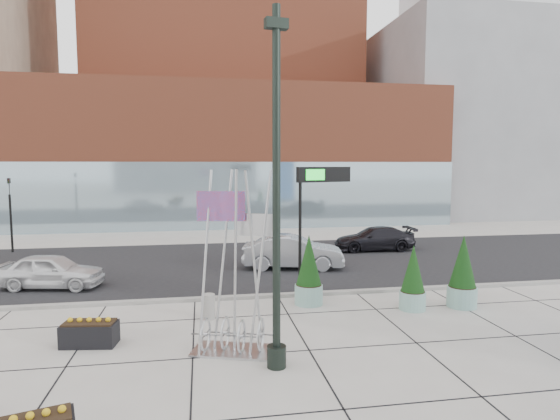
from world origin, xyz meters
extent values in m
plane|color=#9E9991|center=(0.00, 0.00, 0.00)|extent=(160.00, 160.00, 0.00)
cube|color=black|center=(0.00, 10.00, 0.01)|extent=(80.00, 12.00, 0.02)
cube|color=gray|center=(0.00, 4.00, 0.06)|extent=(80.00, 0.30, 0.12)
cube|color=#9C472D|center=(1.00, 27.00, 5.50)|extent=(34.00, 10.00, 11.00)
cube|color=#8CA5B2|center=(1.00, 22.20, 2.50)|extent=(34.00, 0.60, 5.00)
cube|color=slate|center=(26.00, 32.00, 9.00)|extent=(20.00, 18.00, 18.00)
cylinder|color=black|center=(0.00, -1.85, 4.20)|extent=(0.19, 0.19, 8.40)
cylinder|color=black|center=(0.00, -1.85, 0.26)|extent=(0.46, 0.46, 0.52)
cube|color=black|center=(0.00, -1.85, 7.98)|extent=(0.55, 0.31, 0.23)
cube|color=silver|center=(-0.96, -0.74, 0.03)|extent=(2.30, 1.62, 0.06)
cylinder|color=silver|center=(-1.63, -0.93, 2.37)|extent=(0.08, 0.08, 4.75)
cylinder|color=silver|center=(-1.25, -0.60, 2.37)|extent=(0.08, 0.08, 4.75)
cylinder|color=silver|center=(-0.87, -0.83, 2.37)|extent=(0.08, 0.08, 4.75)
cylinder|color=silver|center=(-0.44, -0.55, 2.37)|extent=(0.08, 0.08, 4.75)
cylinder|color=silver|center=(-0.20, -0.98, 2.37)|extent=(0.08, 0.08, 4.75)
torus|color=silver|center=(-1.67, -0.83, 0.46)|extent=(0.32, 0.84, 0.86)
torus|color=silver|center=(-1.20, -0.64, 0.46)|extent=(0.32, 0.84, 0.86)
torus|color=silver|center=(-0.73, -0.83, 0.46)|extent=(0.32, 0.84, 0.86)
torus|color=silver|center=(-0.25, -0.64, 0.46)|extent=(0.32, 0.84, 0.86)
cube|color=red|center=(-1.25, -0.74, 3.80)|extent=(1.22, 0.33, 0.76)
cube|color=silver|center=(-0.39, -0.64, 3.32)|extent=(0.89, 0.41, 0.57)
cylinder|color=gray|center=(-1.55, 2.00, 0.39)|extent=(0.40, 0.40, 0.78)
cylinder|color=black|center=(1.77, 3.80, 2.35)|extent=(0.11, 0.11, 4.70)
cube|color=black|center=(2.78, 3.80, 4.47)|extent=(2.18, 0.90, 0.56)
cube|color=#19D833|center=(2.33, 3.68, 4.47)|extent=(0.75, 0.27, 0.39)
cylinder|color=#82AFA5|center=(7.00, 1.80, 0.35)|extent=(0.99, 0.99, 0.69)
cylinder|color=black|center=(7.00, 1.80, 0.69)|extent=(0.91, 0.91, 0.06)
cone|color=black|center=(7.00, 1.80, 1.59)|extent=(0.89, 0.89, 1.78)
cylinder|color=#82AFA5|center=(5.20, 1.80, 0.31)|extent=(0.87, 0.87, 0.61)
cylinder|color=black|center=(5.20, 1.80, 0.61)|extent=(0.80, 0.80, 0.05)
cone|color=black|center=(5.20, 1.80, 1.40)|extent=(0.79, 0.79, 1.57)
cylinder|color=#82AFA5|center=(1.91, 2.97, 0.34)|extent=(0.97, 0.97, 0.68)
cylinder|color=black|center=(1.91, 2.97, 0.68)|extent=(0.90, 0.90, 0.06)
cone|color=black|center=(1.91, 2.97, 1.56)|extent=(0.88, 0.88, 1.75)
cube|color=black|center=(-4.74, 0.34, 0.30)|extent=(1.49, 0.89, 0.60)
cube|color=black|center=(-4.74, 0.34, 0.62)|extent=(1.38, 0.78, 0.06)
cube|color=black|center=(-4.60, -4.50, 0.60)|extent=(1.38, 0.92, 0.06)
imported|color=silver|center=(-7.55, 6.69, 0.67)|extent=(4.16, 2.27, 1.34)
imported|color=#95979C|center=(2.46, 8.50, 0.77)|extent=(4.89, 2.53, 1.53)
imported|color=black|center=(7.86, 12.22, 0.65)|extent=(4.56, 1.96, 1.31)
cylinder|color=black|center=(-12.00, 15.00, 1.60)|extent=(0.12, 0.12, 3.20)
imported|color=black|center=(-12.00, 15.00, 3.65)|extent=(0.15, 0.18, 0.90)
camera|label=1|loc=(-1.74, -12.50, 4.86)|focal=30.00mm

